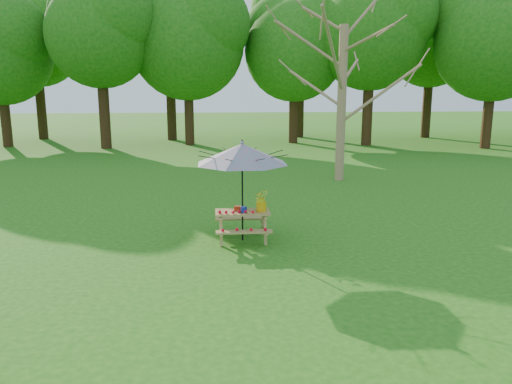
{
  "coord_description": "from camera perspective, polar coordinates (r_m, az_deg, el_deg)",
  "views": [
    {
      "loc": [
        -1.56,
        -6.03,
        3.38
      ],
      "look_at": [
        -0.66,
        4.63,
        1.1
      ],
      "focal_mm": 35.0,
      "sensor_mm": 36.0,
      "label": 1
    }
  ],
  "objects": [
    {
      "name": "tomatoes_row",
      "position": [
        10.83,
        -2.29,
        -2.28
      ],
      "size": [
        0.77,
        0.13,
        0.07
      ],
      "primitive_type": null,
      "color": "red",
      "rests_on": "picnic_table"
    },
    {
      "name": "flower_bucket",
      "position": [
        10.95,
        0.62,
        -0.89
      ],
      "size": [
        0.31,
        0.27,
        0.49
      ],
      "color": "#EEAA0C",
      "rests_on": "picnic_table"
    },
    {
      "name": "produce_bins",
      "position": [
        11.02,
        -1.81,
        -1.93
      ],
      "size": [
        0.27,
        0.46,
        0.13
      ],
      "color": "#B32A0E",
      "rests_on": "picnic_table"
    },
    {
      "name": "patio_umbrella",
      "position": [
        10.77,
        -1.59,
        4.39
      ],
      "size": [
        2.67,
        2.67,
        2.25
      ],
      "color": "black",
      "rests_on": "ground"
    },
    {
      "name": "ground",
      "position": [
        7.09,
        8.86,
        -16.61
      ],
      "size": [
        120.0,
        120.0,
        0.0
      ],
      "primitive_type": "plane",
      "color": "#1E6312",
      "rests_on": "ground"
    },
    {
      "name": "picnic_table",
      "position": [
        11.1,
        -1.55,
        -3.94
      ],
      "size": [
        1.2,
        1.32,
        0.67
      ],
      "color": "#AB894D",
      "rests_on": "ground"
    }
  ]
}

